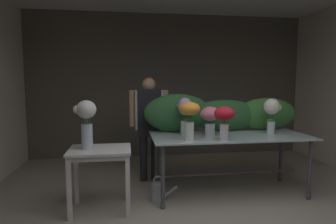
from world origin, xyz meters
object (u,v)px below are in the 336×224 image
(vase_rosy_lilies, at_px, (210,117))
(vase_lilac_ranunculus, at_px, (185,113))
(side_table_white, at_px, (100,157))
(vase_sunset_tulips, at_px, (190,115))
(watering_can, at_px, (158,192))
(vase_crimson_freesia, at_px, (224,118))
(display_table_glass, at_px, (229,143))
(vase_white_roses_tall, at_px, (86,120))
(vase_ivory_dahlias, at_px, (272,111))
(florist, at_px, (149,118))

(vase_rosy_lilies, bearing_deg, vase_lilac_ranunculus, 162.99)
(side_table_white, distance_m, vase_sunset_tulips, 1.19)
(watering_can, bearing_deg, vase_crimson_freesia, -14.88)
(display_table_glass, bearing_deg, vase_white_roses_tall, -171.27)
(side_table_white, relative_size, vase_white_roses_tall, 1.31)
(vase_lilac_ranunculus, xyz_separation_m, vase_ivory_dahlias, (1.20, -0.08, 0.01))
(vase_rosy_lilies, xyz_separation_m, vase_white_roses_tall, (-1.58, -0.27, 0.03))
(florist, bearing_deg, vase_ivory_dahlias, -22.43)
(vase_crimson_freesia, bearing_deg, vase_sunset_tulips, 167.69)
(vase_lilac_ranunculus, relative_size, vase_sunset_tulips, 1.06)
(vase_crimson_freesia, bearing_deg, vase_lilac_ranunculus, 131.85)
(vase_lilac_ranunculus, xyz_separation_m, vase_rosy_lilies, (0.32, -0.10, -0.06))
(vase_crimson_freesia, height_order, watering_can, vase_crimson_freesia)
(vase_lilac_ranunculus, bearing_deg, vase_rosy_lilies, -17.01)
(vase_lilac_ranunculus, distance_m, vase_ivory_dahlias, 1.21)
(vase_crimson_freesia, xyz_separation_m, vase_sunset_tulips, (-0.42, 0.09, 0.03))
(florist, distance_m, vase_white_roses_tall, 1.27)
(watering_can, bearing_deg, vase_rosy_lilies, 10.65)
(side_table_white, distance_m, vase_rosy_lilies, 1.51)
(florist, relative_size, vase_crimson_freesia, 3.83)
(vase_sunset_tulips, bearing_deg, vase_lilac_ranunculus, 86.91)
(florist, xyz_separation_m, vase_ivory_dahlias, (1.65, -0.68, 0.15))
(vase_rosy_lilies, distance_m, vase_white_roses_tall, 1.60)
(vase_white_roses_tall, xyz_separation_m, watering_can, (0.86, 0.14, -0.98))
(display_table_glass, xyz_separation_m, vase_sunset_tulips, (-0.62, -0.27, 0.43))
(vase_crimson_freesia, height_order, vase_ivory_dahlias, vase_ivory_dahlias)
(vase_lilac_ranunculus, bearing_deg, display_table_glass, -8.13)
(florist, bearing_deg, watering_can, -86.56)
(vase_crimson_freesia, distance_m, vase_white_roses_tall, 1.65)
(vase_crimson_freesia, distance_m, vase_ivory_dahlias, 0.88)
(vase_lilac_ranunculus, relative_size, vase_ivory_dahlias, 1.04)
(side_table_white, xyz_separation_m, vase_rosy_lilies, (1.43, 0.27, 0.42))
(display_table_glass, xyz_separation_m, side_table_white, (-1.71, -0.28, -0.06))
(vase_rosy_lilies, distance_m, vase_sunset_tulips, 0.43)
(vase_sunset_tulips, height_order, watering_can, vase_sunset_tulips)
(vase_white_roses_tall, height_order, watering_can, vase_white_roses_tall)
(vase_white_roses_tall, bearing_deg, vase_ivory_dahlias, 6.69)
(vase_rosy_lilies, bearing_deg, vase_crimson_freesia, -77.47)
(vase_crimson_freesia, bearing_deg, vase_white_roses_tall, 177.50)
(vase_rosy_lilies, bearing_deg, watering_can, -169.35)
(side_table_white, relative_size, vase_lilac_ranunculus, 1.49)
(vase_rosy_lilies, relative_size, vase_white_roses_tall, 0.69)
(vase_crimson_freesia, relative_size, vase_ivory_dahlias, 0.86)
(vase_rosy_lilies, height_order, vase_crimson_freesia, vase_crimson_freesia)
(florist, relative_size, vase_ivory_dahlias, 3.29)
(vase_white_roses_tall, bearing_deg, watering_can, 9.16)
(watering_can, bearing_deg, vase_white_roses_tall, -170.84)
(vase_lilac_ranunculus, xyz_separation_m, vase_white_roses_tall, (-1.25, -0.37, -0.03))
(vase_ivory_dahlias, relative_size, vase_sunset_tulips, 1.03)
(vase_lilac_ranunculus, bearing_deg, watering_can, -149.55)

